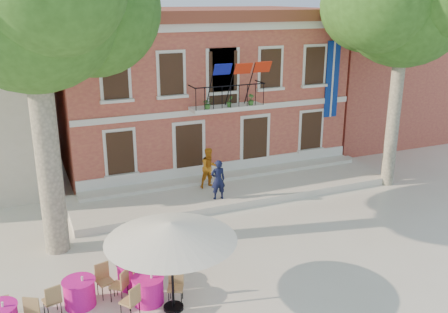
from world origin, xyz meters
The scene contains 12 objects.
ground centered at (0.00, 0.00, 0.00)m, with size 90.00×90.00×0.00m, color beige.
main_building centered at (2.00, 9.99, 3.78)m, with size 13.50×9.59×7.50m.
neighbor_east centered at (14.00, 11.00, 3.22)m, with size 9.40×9.40×6.40m.
terrace centered at (2.00, 4.40, 0.15)m, with size 14.00×3.40×0.30m, color silver.
plane_tree_west centered at (-5.60, 2.10, 7.89)m, with size 5.46×5.46×10.73m.
plane_tree_east centered at (8.64, 2.74, 7.86)m, with size 5.41×5.41×10.62m.
patio_umbrella centered at (-3.06, -2.58, 2.29)m, with size 3.44×3.44×2.55m.
pedestrian_navy centered at (0.70, 3.41, 1.11)m, with size 0.59×0.39×1.63m, color black.
pedestrian_orange centered at (0.86, 4.73, 1.16)m, with size 0.84×0.65×1.73m, color orange.
cafe_table_0 centered at (-5.35, -1.44, 0.42)m, with size 1.96×0.90×0.95m.
cafe_table_1 centered at (-3.81, -1.04, 0.42)m, with size 1.58×1.72×0.95m.
cafe_table_3 centered at (-3.60, -2.02, 0.43)m, with size 1.86×1.72×0.95m.
Camera 1 is at (-6.32, -13.76, 8.02)m, focal length 40.00 mm.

